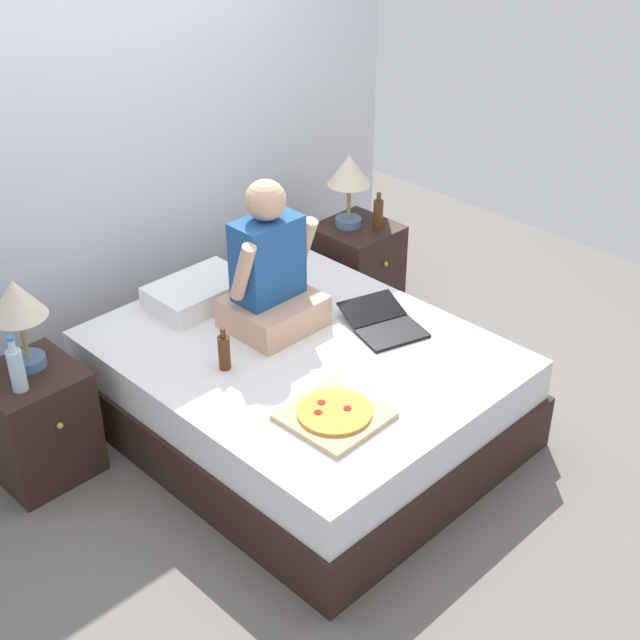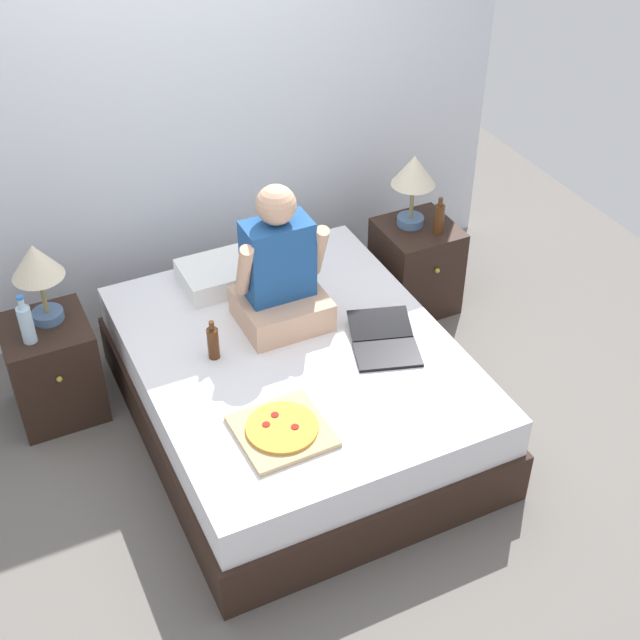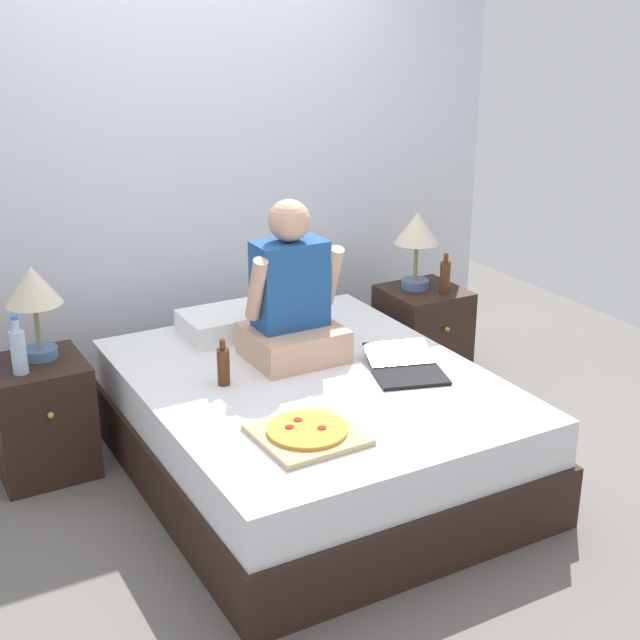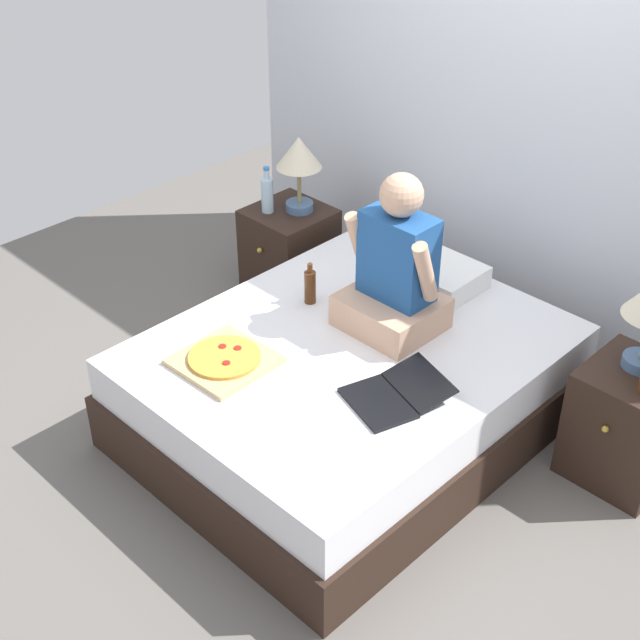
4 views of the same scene
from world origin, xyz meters
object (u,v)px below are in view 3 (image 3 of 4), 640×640
Objects in this scene: laptop at (407,369)px; beer_bottle_on_bed at (223,366)px; water_bottle at (18,350)px; nightstand_right at (422,335)px; bed at (311,426)px; nightstand_left at (41,417)px; lamp_on_right_nightstand at (417,233)px; lamp_on_left_nightstand at (33,292)px; pizza_box at (307,433)px; beer_bottle at (445,276)px; person_seated at (292,301)px.

beer_bottle_on_bed reaches higher than laptop.
water_bottle is at bearing 150.74° from beer_bottle_on_bed.
nightstand_right is at bearing 19.85° from beer_bottle_on_bed.
water_bottle is at bearing 154.46° from bed.
nightstand_left is 0.41m from water_bottle.
nightstand_right is (2.21, 0.00, 0.00)m from nightstand_left.
lamp_on_right_nightstand is (-0.03, 0.05, 0.61)m from nightstand_right.
lamp_on_right_nightstand is at bearing 0.00° from lamp_on_left_nightstand.
laptop reaches higher than pizza_box.
pizza_box reaches higher than bed.
bed is at bearing -149.31° from nightstand_right.
nightstand_right is at bearing 125.01° from beer_bottle.
lamp_on_left_nightstand reaches higher than laptop.
person_seated is 3.55× the size of beer_bottle_on_bed.
lamp_on_left_nightstand is at bearing 51.37° from nightstand_left.
beer_bottle_on_bed is (-0.42, -0.14, -0.20)m from person_seated.
beer_bottle is at bearing 44.07° from laptop.
laptop is at bearing -20.65° from beer_bottle_on_bed.
nightstand_right is 0.61m from lamp_on_right_nightstand.
bed is at bearing -146.71° from lamp_on_right_nightstand.
water_bottle is 1.25× the size of beer_bottle_on_bed.
bed is 1.44m from lamp_on_right_nightstand.
person_seated is at bearing -14.24° from water_bottle.
lamp_on_left_nightstand is 2.05× the size of beer_bottle_on_bed.
nightstand_left is 2.45× the size of beer_bottle.
lamp_on_left_nightstand is 2.26m from beer_bottle.
laptop is (1.52, -0.84, 0.25)m from nightstand_left.
nightstand_left is 2.21m from nightstand_right.
beer_bottle is 1.19m from person_seated.
laptop is at bearing -126.75° from lamp_on_right_nightstand.
beer_bottle is 0.29× the size of person_seated.
lamp_on_left_nightstand is 0.28m from water_bottle.
person_seated is at bearing -22.20° from lamp_on_left_nightstand.
beer_bottle_on_bed is at bearing -36.76° from nightstand_left.
lamp_on_left_nightstand is 0.80× the size of nightstand_right.
bed is at bearing -25.54° from water_bottle.
water_bottle reaches higher than beer_bottle.
beer_bottle_on_bed is (-1.56, -0.44, -0.06)m from beer_bottle.
water_bottle is (-0.12, -0.14, -0.22)m from lamp_on_left_nightstand.
bed is 3.97× the size of laptop.
pizza_box is (-0.30, -0.51, 0.28)m from bed.
lamp_on_left_nightstand is 0.95m from beer_bottle_on_bed.
laptop reaches higher than nightstand_right.
lamp_on_right_nightstand reaches higher than pizza_box.
beer_bottle_on_bed is at bearing -158.07° from lamp_on_right_nightstand.
person_seated is at bearing -19.29° from nightstand_left.
lamp_on_left_nightstand is 1.76m from laptop.
beer_bottle is (2.24, -0.15, -0.23)m from lamp_on_left_nightstand.
lamp_on_left_nightstand is at bearing 148.98° from laptop.
beer_bottle_on_bed is at bearing -164.31° from beer_bottle.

